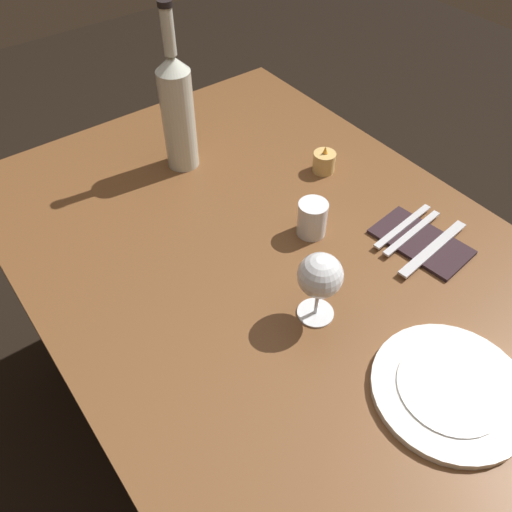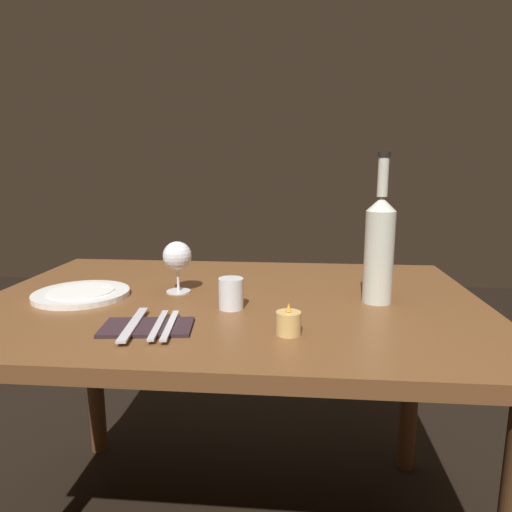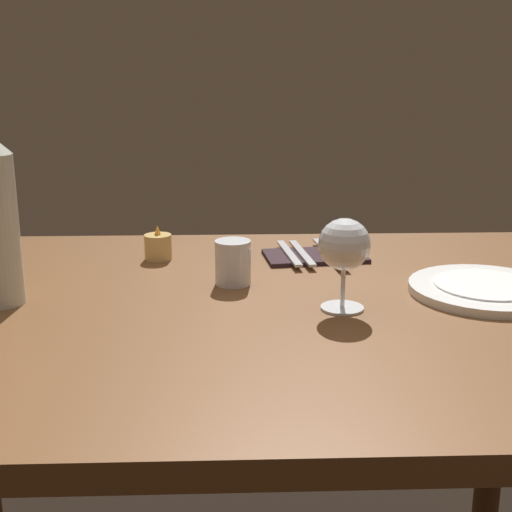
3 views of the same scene
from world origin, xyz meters
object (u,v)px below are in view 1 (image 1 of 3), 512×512
wine_bottle (177,110)px  table_knife (433,248)px  votive_candle (324,162)px  dinner_plate (450,390)px  fork_inner (412,233)px  fork_outer (403,226)px  water_tumbler (312,220)px  folded_napkin (421,242)px  wine_glass_left (320,277)px

wine_bottle → table_knife: bearing=23.9°
votive_candle → dinner_plate: (0.55, -0.23, -0.02)m
fork_inner → fork_outer: same height
fork_inner → fork_outer: (-0.03, 0.00, 0.00)m
table_knife → water_tumbler: bearing=-140.1°
wine_bottle → fork_outer: size_ratio=2.07×
folded_napkin → fork_inner: size_ratio=1.12×
water_tumbler → fork_inner: 0.21m
table_knife → wine_bottle: bearing=-156.1°
water_tumbler → folded_napkin: 0.22m
fork_inner → folded_napkin: bearing=0.0°
wine_glass_left → water_tumbler: wine_glass_left is taller
wine_glass_left → wine_bottle: bearing=175.0°
fork_inner → wine_glass_left: bearing=-83.5°
votive_candle → dinner_plate: 0.60m
folded_napkin → fork_inner: fork_inner is taller
wine_glass_left → folded_napkin: bearing=91.6°
dinner_plate → fork_inner: bearing=141.3°
water_tumbler → folded_napkin: (0.16, 0.16, -0.03)m
dinner_plate → folded_napkin: bearing=138.6°
fork_outer → water_tumbler: bearing=-124.5°
wine_bottle → water_tumbler: (0.36, 0.09, -0.11)m
water_tumbler → fork_outer: 0.19m
water_tumbler → fork_outer: water_tumbler is taller
votive_candle → table_knife: bearing=-0.7°
water_tumbler → fork_inner: water_tumbler is taller
wine_bottle → fork_inner: bearing=26.2°
votive_candle → dinner_plate: size_ratio=0.27×
water_tumbler → table_knife: 0.25m
dinner_plate → folded_napkin: (-0.25, 0.22, -0.00)m
wine_bottle → fork_inner: size_ratio=2.07×
table_knife → wine_glass_left: bearing=-94.4°
table_knife → dinner_plate: bearing=-45.0°
wine_bottle → table_knife: 0.62m
votive_candle → fork_inner: bearing=-0.8°
votive_candle → folded_napkin: votive_candle is taller
water_tumbler → votive_candle: water_tumbler is taller
wine_glass_left → votive_candle: 0.43m
water_tumbler → dinner_plate: 0.42m
fork_inner → table_knife: same height
fork_outer → votive_candle: bearing=179.1°
votive_candle → fork_outer: (0.25, -0.00, -0.01)m
wine_bottle → dinner_plate: size_ratio=1.50×
dinner_plate → fork_outer: dinner_plate is taller
wine_bottle → fork_outer: wine_bottle is taller
water_tumbler → folded_napkin: size_ratio=0.37×
wine_glass_left → votive_candle: size_ratio=2.11×
water_tumbler → fork_outer: bearing=55.5°
fork_inner → fork_outer: bearing=180.0°
wine_bottle → wine_glass_left: bearing=-5.0°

